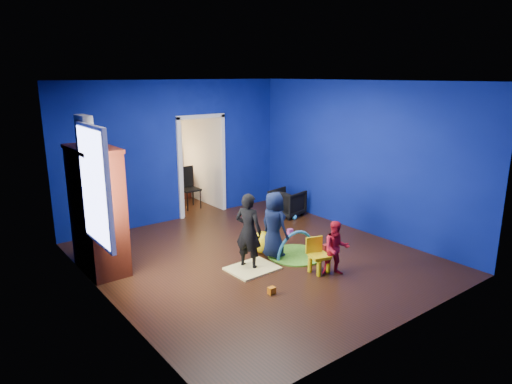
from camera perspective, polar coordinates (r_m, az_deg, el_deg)
floor at (r=7.74m, az=0.11°, el=-8.30°), size 5.00×5.50×0.01m
ceiling at (r=7.14m, az=0.13°, el=13.70°), size 5.00×5.50×0.01m
wall_back at (r=9.59m, az=-9.98°, el=4.99°), size 5.00×0.02×2.90m
wall_front at (r=5.46m, az=18.03°, el=-2.75°), size 5.00×0.02×2.90m
wall_left at (r=6.15m, az=-18.68°, el=-0.89°), size 0.02×5.50×2.90m
wall_right at (r=9.02m, az=12.85°, el=4.24°), size 0.02×5.50×2.90m
alcove at (r=10.66m, az=-9.27°, el=4.87°), size 1.00×1.75×2.50m
armchair at (r=9.95m, az=3.94°, el=-1.34°), size 0.75×0.73×0.58m
child_black at (r=7.18m, az=-0.95°, el=-4.91°), size 0.45×0.53×1.23m
child_navy at (r=7.63m, az=2.26°, el=-4.13°), size 0.40×0.58×1.13m
toddler_red at (r=7.12m, az=9.98°, el=-6.94°), size 0.52×0.49×0.85m
vase at (r=6.93m, az=-19.17°, el=5.93°), size 0.22×0.22×0.21m
potted_plant at (r=7.41m, az=-20.54°, el=7.11°), size 0.28×0.28×0.41m
tv_armoire at (r=7.43m, az=-19.22°, el=-2.11°), size 0.58×1.14×1.96m
crt_tv at (r=7.43m, az=-18.96°, el=-1.77°), size 0.46×0.70×0.54m
yellow_blanket at (r=7.33m, az=-0.45°, el=-9.53°), size 0.77×0.63×0.03m
hopper_ball at (r=7.91m, az=0.79°, el=-6.31°), size 0.38×0.38×0.38m
kid_chair at (r=7.21m, az=7.93°, el=-8.09°), size 0.35×0.35×0.50m
play_mat at (r=7.88m, az=4.98°, el=-7.85°), size 0.96×0.96×0.03m
toy_arch at (r=7.87m, az=4.99°, el=-7.80°), size 0.86×0.08×0.85m
window_left at (r=6.45m, az=-19.65°, el=0.65°), size 0.03×0.95×1.55m
curtain at (r=7.07m, az=-19.97°, el=-0.73°), size 0.14×0.42×2.40m
doorway at (r=9.95m, az=-6.82°, el=3.10°), size 1.16×0.10×2.10m
study_desk at (r=11.39m, az=-10.61°, el=0.93°), size 0.88×0.44×0.75m
desk_monitor at (r=11.38m, az=-11.02°, el=3.86°), size 0.40×0.05×0.32m
desk_lamp at (r=11.21m, az=-12.16°, el=3.54°), size 0.14×0.14×0.14m
folding_chair at (r=10.54m, az=-8.25°, el=0.41°), size 0.40×0.40×0.92m
book_shelf at (r=11.22m, az=-11.26°, el=9.23°), size 0.88×0.24×0.04m
toy_0 at (r=8.17m, az=8.69°, el=-6.84°), size 0.10×0.08×0.10m
toy_1 at (r=9.76m, az=4.83°, el=-3.12°), size 0.11×0.11×0.11m
toy_2 at (r=6.57m, az=1.96°, el=-12.21°), size 0.10×0.08×0.10m
toy_3 at (r=8.59m, az=1.61°, el=-5.54°), size 0.11×0.11×0.11m
toy_4 at (r=8.88m, az=4.29°, el=-4.94°), size 0.10×0.08×0.10m
toy_5 at (r=9.54m, az=-0.97°, el=-3.51°), size 0.10×0.08×0.10m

